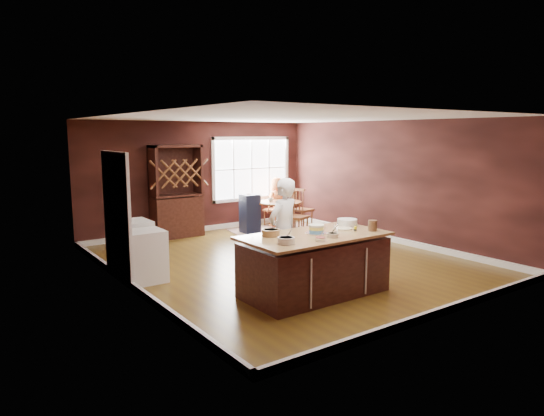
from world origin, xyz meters
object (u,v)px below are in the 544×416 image
(chair_east, at_px, (303,208))
(washer, at_px, (145,256))
(layer_cake, at_px, (316,229))
(chair_south, at_px, (297,215))
(kitchen_island, at_px, (314,266))
(toddler, at_px, (246,200))
(seated_woman, at_px, (278,202))
(dryer, at_px, (132,247))
(baker, at_px, (283,231))
(hutch, at_px, (176,191))
(chair_north, at_px, (272,208))
(high_chair, at_px, (250,213))
(dining_table, at_px, (279,210))

(chair_east, distance_m, washer, 5.36)
(layer_cake, xyz_separation_m, chair_south, (2.20, 3.26, -0.44))
(layer_cake, distance_m, washer, 2.85)
(kitchen_island, distance_m, washer, 2.78)
(toddler, distance_m, washer, 4.26)
(seated_woman, height_order, dryer, seated_woman)
(baker, xyz_separation_m, chair_east, (3.12, 3.36, -0.33))
(chair_east, bearing_deg, hutch, 61.51)
(layer_cake, bearing_deg, seated_woman, 60.34)
(chair_east, bearing_deg, chair_south, 122.44)
(chair_north, bearing_deg, high_chair, -1.38)
(hutch, bearing_deg, high_chair, -19.76)
(chair_north, height_order, dryer, chair_north)
(dining_table, distance_m, seated_woman, 0.64)
(kitchen_island, xyz_separation_m, high_chair, (1.69, 4.43, 0.06))
(washer, bearing_deg, kitchen_island, -48.29)
(hutch, xyz_separation_m, dryer, (-1.90, -2.30, -0.62))
(kitchen_island, distance_m, chair_east, 5.16)
(layer_cake, distance_m, chair_east, 5.10)
(chair_south, xyz_separation_m, dryer, (-4.13, -0.59, -0.08))
(dryer, bearing_deg, seated_woman, 23.27)
(chair_south, xyz_separation_m, hutch, (-2.23, 1.71, 0.54))
(seated_woman, bearing_deg, chair_east, 114.82)
(dining_table, height_order, chair_north, chair_north)
(kitchen_island, relative_size, seated_woman, 1.72)
(high_chair, xyz_separation_m, washer, (-3.54, -2.35, -0.07))
(layer_cake, relative_size, toddler, 1.25)
(baker, distance_m, seated_woman, 4.78)
(hutch, bearing_deg, chair_south, -37.49)
(hutch, bearing_deg, dryer, -129.51)
(toddler, height_order, dryer, toddler)
(layer_cake, xyz_separation_m, toddler, (1.56, 4.45, -0.18))
(layer_cake, bearing_deg, baker, 97.51)
(dryer, bearing_deg, dining_table, 18.66)
(layer_cake, height_order, seated_woman, seated_woman)
(chair_south, distance_m, dryer, 4.17)
(toddler, distance_m, hutch, 1.69)
(dining_table, relative_size, seated_woman, 0.85)
(toddler, bearing_deg, dryer, -152.94)
(dryer, bearing_deg, toddler, 27.06)
(chair_east, distance_m, chair_south, 1.16)
(seated_woman, xyz_separation_m, toddler, (-1.08, -0.18, 0.16))
(baker, relative_size, layer_cake, 5.25)
(layer_cake, xyz_separation_m, hutch, (-0.03, 4.97, 0.09))
(chair_north, bearing_deg, kitchen_island, 35.17)
(baker, xyz_separation_m, hutch, (0.07, 4.26, 0.22))
(chair_north, distance_m, washer, 5.34)
(dining_table, height_order, layer_cake, layer_cake)
(layer_cake, height_order, chair_north, layer_cake)
(seated_woman, bearing_deg, high_chair, 3.79)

